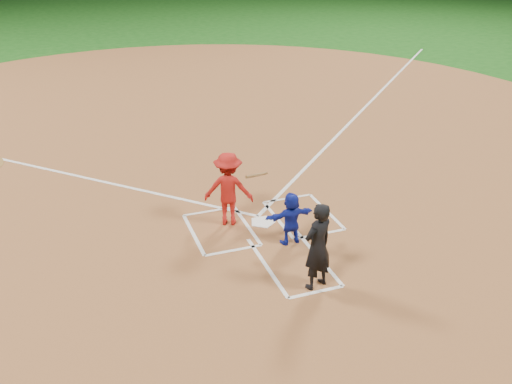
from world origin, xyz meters
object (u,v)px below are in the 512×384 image
object	(u,v)px
batter_at_plate	(229,189)
home_plate	(263,222)
catcher	(291,218)
umpire	(318,246)

from	to	relation	value
batter_at_plate	home_plate	bearing A→B (deg)	-18.98
catcher	batter_at_plate	size ratio (longest dim) A/B	0.68
home_plate	batter_at_plate	distance (m)	1.11
umpire	home_plate	bearing A→B (deg)	-108.26
home_plate	umpire	world-z (taller)	umpire
umpire	batter_at_plate	world-z (taller)	umpire
batter_at_plate	catcher	bearing A→B (deg)	-52.56
catcher	umpire	size ratio (longest dim) A/B	0.67
catcher	batter_at_plate	distance (m)	1.59
home_plate	catcher	size ratio (longest dim) A/B	0.53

